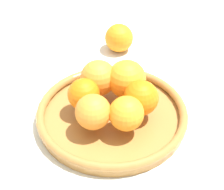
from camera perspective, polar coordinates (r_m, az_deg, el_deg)
The scene contains 4 objects.
ground_plane at distance 0.77m, azimuth -0.00°, elevation -3.78°, with size 4.00×4.00×0.00m, color silver.
fruit_bowl at distance 0.76m, azimuth -0.00°, elevation -2.93°, with size 0.31×0.31×0.03m.
orange_pile at distance 0.73m, azimuth 0.16°, elevation 0.36°, with size 0.17×0.19×0.08m.
stray_orange at distance 0.96m, azimuth 1.08°, elevation 8.68°, with size 0.07×0.07×0.07m, color orange.
Camera 1 is at (0.15, 0.54, 0.53)m, focal length 60.00 mm.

